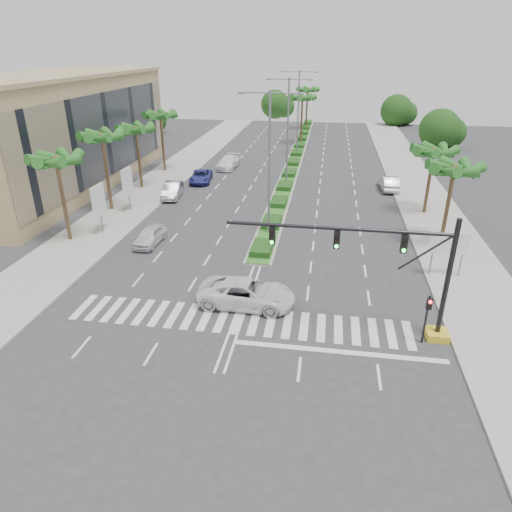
{
  "coord_description": "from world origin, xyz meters",
  "views": [
    {
      "loc": [
        4.75,
        -22.93,
        15.11
      ],
      "look_at": [
        0.64,
        2.94,
        3.0
      ],
      "focal_mm": 32.0,
      "sensor_mm": 36.0,
      "label": 1
    }
  ],
  "objects_px": {
    "car_parked_a": "(150,236)",
    "car_parked_c": "(201,176)",
    "car_right": "(389,183)",
    "car_parked_d": "(228,162)",
    "car_parked_b": "(172,190)",
    "car_crossing": "(247,293)"
  },
  "relations": [
    {
      "from": "car_parked_b",
      "to": "car_parked_c",
      "type": "distance_m",
      "value": 6.61
    },
    {
      "from": "car_parked_a",
      "to": "car_right",
      "type": "xyz_separation_m",
      "value": [
        21.3,
        19.36,
        0.09
      ]
    },
    {
      "from": "car_parked_c",
      "to": "car_parked_d",
      "type": "xyz_separation_m",
      "value": [
        1.82,
        7.24,
        0.09
      ]
    },
    {
      "from": "car_parked_a",
      "to": "car_crossing",
      "type": "bearing_deg",
      "value": -39.13
    },
    {
      "from": "car_parked_a",
      "to": "car_parked_d",
      "type": "xyz_separation_m",
      "value": [
        0.97,
        26.45,
        0.08
      ]
    },
    {
      "from": "car_crossing",
      "to": "car_right",
      "type": "height_order",
      "value": "car_crossing"
    },
    {
      "from": "car_parked_d",
      "to": "car_crossing",
      "type": "distance_m",
      "value": 36.0
    },
    {
      "from": "car_parked_b",
      "to": "car_crossing",
      "type": "distance_m",
      "value": 24.4
    },
    {
      "from": "car_parked_d",
      "to": "car_right",
      "type": "relative_size",
      "value": 1.12
    },
    {
      "from": "car_parked_a",
      "to": "car_parked_c",
      "type": "xyz_separation_m",
      "value": [
        -0.84,
        19.21,
        -0.01
      ]
    },
    {
      "from": "car_parked_a",
      "to": "car_parked_c",
      "type": "distance_m",
      "value": 19.23
    },
    {
      "from": "car_parked_a",
      "to": "car_parked_b",
      "type": "xyz_separation_m",
      "value": [
        -2.3,
        12.77,
        0.09
      ]
    },
    {
      "from": "car_parked_b",
      "to": "car_parked_c",
      "type": "xyz_separation_m",
      "value": [
        1.46,
        6.45,
        -0.1
      ]
    },
    {
      "from": "car_parked_b",
      "to": "car_parked_d",
      "type": "relative_size",
      "value": 0.89
    },
    {
      "from": "car_parked_d",
      "to": "car_right",
      "type": "bearing_deg",
      "value": -14.86
    },
    {
      "from": "car_parked_d",
      "to": "car_right",
      "type": "height_order",
      "value": "car_right"
    },
    {
      "from": "car_parked_a",
      "to": "car_crossing",
      "type": "height_order",
      "value": "car_crossing"
    },
    {
      "from": "car_parked_b",
      "to": "car_crossing",
      "type": "relative_size",
      "value": 0.8
    },
    {
      "from": "car_parked_d",
      "to": "car_parked_b",
      "type": "bearing_deg",
      "value": -99.09
    },
    {
      "from": "car_parked_a",
      "to": "car_parked_b",
      "type": "relative_size",
      "value": 0.86
    },
    {
      "from": "car_right",
      "to": "car_parked_c",
      "type": "bearing_deg",
      "value": -3.05
    },
    {
      "from": "car_parked_a",
      "to": "car_parked_d",
      "type": "bearing_deg",
      "value": 89.87
    }
  ]
}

